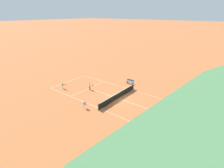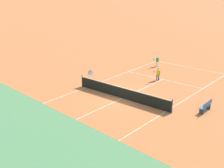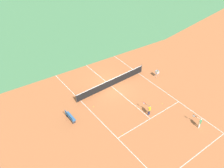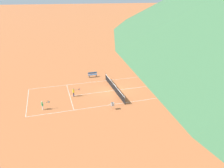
% 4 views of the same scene
% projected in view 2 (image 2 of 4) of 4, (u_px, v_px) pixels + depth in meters
% --- Properties ---
extents(ground_plane, '(600.00, 600.00, 0.00)m').
position_uv_depth(ground_plane, '(122.00, 98.00, 25.42)').
color(ground_plane, '#BC6638').
extents(court_line_markings, '(8.25, 23.85, 0.01)m').
position_uv_depth(court_line_markings, '(122.00, 98.00, 25.42)').
color(court_line_markings, white).
rests_on(court_line_markings, ground).
extents(tennis_net, '(9.18, 0.08, 1.06)m').
position_uv_depth(tennis_net, '(122.00, 93.00, 25.26)').
color(tennis_net, '#2D2D2D').
rests_on(tennis_net, ground).
extents(player_near_baseline, '(0.40, 1.04, 1.20)m').
position_uv_depth(player_near_baseline, '(158.00, 73.00, 29.59)').
color(player_near_baseline, '#23284C').
rests_on(player_near_baseline, ground).
extents(player_near_service, '(0.38, 1.02, 1.16)m').
position_uv_depth(player_near_service, '(157.00, 61.00, 34.15)').
color(player_near_service, white).
rests_on(player_near_service, ground).
extents(tennis_ball_by_net_left, '(0.07, 0.07, 0.07)m').
position_uv_depth(tennis_ball_by_net_left, '(195.00, 87.00, 27.91)').
color(tennis_ball_by_net_left, '#CCE033').
rests_on(tennis_ball_by_net_left, ground).
extents(tennis_ball_near_corner, '(0.07, 0.07, 0.07)m').
position_uv_depth(tennis_ball_near_corner, '(137.00, 76.00, 30.96)').
color(tennis_ball_near_corner, '#CCE033').
rests_on(tennis_ball_near_corner, ground).
extents(tennis_ball_far_corner, '(0.07, 0.07, 0.07)m').
position_uv_depth(tennis_ball_far_corner, '(170.00, 102.00, 24.49)').
color(tennis_ball_far_corner, '#CCE033').
rests_on(tennis_ball_far_corner, ground).
extents(tennis_ball_mid_court, '(0.07, 0.07, 0.07)m').
position_uv_depth(tennis_ball_mid_court, '(128.00, 96.00, 25.77)').
color(tennis_ball_mid_court, '#CCE033').
rests_on(tennis_ball_mid_court, ground).
extents(ball_hopper, '(0.36, 0.36, 0.89)m').
position_uv_depth(ball_hopper, '(90.00, 73.00, 29.76)').
color(ball_hopper, '#B7B7BC').
rests_on(ball_hopper, ground).
extents(courtside_bench, '(0.36, 1.50, 0.84)m').
position_uv_depth(courtside_bench, '(206.00, 106.00, 22.77)').
color(courtside_bench, '#336699').
rests_on(courtside_bench, ground).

